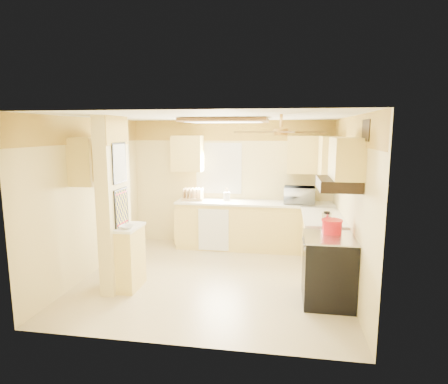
% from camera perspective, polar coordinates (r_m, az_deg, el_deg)
% --- Properties ---
extents(floor, '(4.00, 4.00, 0.00)m').
position_cam_1_polar(floor, '(6.05, -1.56, -12.99)').
color(floor, '#CAB88C').
rests_on(floor, ground).
extents(ceiling, '(4.00, 4.00, 0.00)m').
position_cam_1_polar(ceiling, '(5.60, -1.68, 11.41)').
color(ceiling, white).
rests_on(ceiling, wall_back).
extents(wall_back, '(4.00, 0.00, 4.00)m').
position_cam_1_polar(wall_back, '(7.54, 1.09, 1.35)').
color(wall_back, beige).
rests_on(wall_back, floor).
extents(wall_front, '(4.00, 0.00, 4.00)m').
position_cam_1_polar(wall_front, '(3.89, -6.91, -6.35)').
color(wall_front, beige).
rests_on(wall_front, floor).
extents(wall_left, '(0.00, 3.80, 3.80)m').
position_cam_1_polar(wall_left, '(6.37, -19.58, -0.67)').
color(wall_left, beige).
rests_on(wall_left, floor).
extents(wall_right, '(0.00, 3.80, 3.80)m').
position_cam_1_polar(wall_right, '(5.67, 18.66, -1.80)').
color(wall_right, beige).
rests_on(wall_right, floor).
extents(wallpaper_border, '(4.00, 0.02, 0.40)m').
position_cam_1_polar(wallpaper_border, '(7.45, 1.10, 9.35)').
color(wallpaper_border, '#FAD949').
rests_on(wallpaper_border, wall_back).
extents(partition_column, '(0.20, 0.70, 2.50)m').
position_cam_1_polar(partition_column, '(5.60, -16.42, -1.83)').
color(partition_column, beige).
rests_on(partition_column, floor).
extents(partition_ledge, '(0.25, 0.55, 0.90)m').
position_cam_1_polar(partition_ledge, '(5.71, -14.03, -9.82)').
color(partition_ledge, '#FFE577').
rests_on(partition_ledge, floor).
extents(ledge_top, '(0.28, 0.58, 0.04)m').
position_cam_1_polar(ledge_top, '(5.58, -14.22, -5.25)').
color(ledge_top, white).
rests_on(ledge_top, partition_ledge).
extents(lower_cabinets_back, '(3.00, 0.60, 0.90)m').
position_cam_1_polar(lower_cabinets_back, '(7.35, 4.62, -5.25)').
color(lower_cabinets_back, '#FFE577').
rests_on(lower_cabinets_back, floor).
extents(lower_cabinets_right, '(0.60, 1.40, 0.90)m').
position_cam_1_polar(lower_cabinets_right, '(6.40, 14.74, -7.76)').
color(lower_cabinets_right, '#FFE577').
rests_on(lower_cabinets_right, floor).
extents(countertop_back, '(3.04, 0.64, 0.04)m').
position_cam_1_polar(countertop_back, '(7.24, 4.66, -1.67)').
color(countertop_back, white).
rests_on(countertop_back, lower_cabinets_back).
extents(countertop_right, '(0.64, 1.44, 0.04)m').
position_cam_1_polar(countertop_right, '(6.28, 14.83, -3.65)').
color(countertop_right, white).
rests_on(countertop_right, lower_cabinets_right).
extents(dishwasher_panel, '(0.58, 0.02, 0.80)m').
position_cam_1_polar(dishwasher_panel, '(7.15, -1.62, -5.80)').
color(dishwasher_panel, white).
rests_on(dishwasher_panel, lower_cabinets_back).
extents(window, '(0.92, 0.02, 1.02)m').
position_cam_1_polar(window, '(7.53, -0.80, 3.64)').
color(window, white).
rests_on(window, wall_back).
extents(upper_cab_back_left, '(0.60, 0.35, 0.70)m').
position_cam_1_polar(upper_cab_back_left, '(7.48, -5.58, 5.86)').
color(upper_cab_back_left, '#FFE577').
rests_on(upper_cab_back_left, wall_back).
extents(upper_cab_back_right, '(0.90, 0.35, 0.70)m').
position_cam_1_polar(upper_cab_back_right, '(7.25, 13.18, 5.55)').
color(upper_cab_back_right, '#FFE577').
rests_on(upper_cab_back_right, wall_back).
extents(upper_cab_right, '(0.35, 1.00, 0.70)m').
position_cam_1_polar(upper_cab_right, '(6.80, 15.77, 5.22)').
color(upper_cab_right, '#FFE577').
rests_on(upper_cab_right, wall_right).
extents(upper_cab_left_wall, '(0.35, 0.75, 0.70)m').
position_cam_1_polar(upper_cab_left_wall, '(6.00, -19.56, 4.53)').
color(upper_cab_left_wall, '#FFE577').
rests_on(upper_cab_left_wall, wall_left).
extents(upper_cab_over_stove, '(0.35, 0.76, 0.52)m').
position_cam_1_polar(upper_cab_over_stove, '(5.02, 18.10, 4.91)').
color(upper_cab_over_stove, '#FFE577').
rests_on(upper_cab_over_stove, wall_right).
extents(stove, '(0.68, 0.77, 0.92)m').
position_cam_1_polar(stove, '(5.31, 15.59, -11.26)').
color(stove, black).
rests_on(stove, floor).
extents(range_hood, '(0.50, 0.76, 0.14)m').
position_cam_1_polar(range_hood, '(5.04, 16.96, 1.21)').
color(range_hood, black).
rests_on(range_hood, upper_cab_over_stove).
extents(poster_menu, '(0.02, 0.42, 0.57)m').
position_cam_1_polar(poster_menu, '(5.47, -15.65, 4.30)').
color(poster_menu, black).
rests_on(poster_menu, partition_column).
extents(poster_nashville, '(0.02, 0.42, 0.57)m').
position_cam_1_polar(poster_nashville, '(5.56, -15.36, -2.38)').
color(poster_nashville, black).
rests_on(poster_nashville, partition_column).
extents(ceiling_light_panel, '(1.35, 0.95, 0.06)m').
position_cam_1_polar(ceiling_light_panel, '(6.07, 0.17, 10.83)').
color(ceiling_light_panel, brown).
rests_on(ceiling_light_panel, ceiling).
extents(ceiling_fan, '(1.15, 1.15, 0.26)m').
position_cam_1_polar(ceiling_fan, '(4.79, 8.68, 9.10)').
color(ceiling_fan, gold).
rests_on(ceiling_fan, ceiling).
extents(vent_grate, '(0.02, 0.40, 0.25)m').
position_cam_1_polar(vent_grate, '(4.69, 20.87, 8.77)').
color(vent_grate, black).
rests_on(vent_grate, wall_right).
extents(microwave, '(0.58, 0.41, 0.31)m').
position_cam_1_polar(microwave, '(7.18, 11.41, -0.47)').
color(microwave, white).
rests_on(microwave, countertop_back).
extents(bowl, '(0.22, 0.22, 0.05)m').
position_cam_1_polar(bowl, '(5.43, -14.63, -5.18)').
color(bowl, white).
rests_on(bowl, ledge_top).
extents(dutch_oven, '(0.28, 0.28, 0.19)m').
position_cam_1_polar(dutch_oven, '(5.31, 16.12, -5.04)').
color(dutch_oven, red).
rests_on(dutch_oven, stove).
extents(kettle, '(0.14, 0.14, 0.21)m').
position_cam_1_polar(kettle, '(5.59, 15.36, -4.02)').
color(kettle, silver).
rests_on(kettle, countertop_right).
extents(dish_rack, '(0.42, 0.32, 0.23)m').
position_cam_1_polar(dish_rack, '(7.43, -4.77, -0.56)').
color(dish_rack, '#DBB37E').
rests_on(dish_rack, countertop_back).
extents(utensil_crock, '(0.12, 0.12, 0.25)m').
position_cam_1_polar(utensil_crock, '(7.37, 0.42, -0.63)').
color(utensil_crock, white).
rests_on(utensil_crock, countertop_back).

